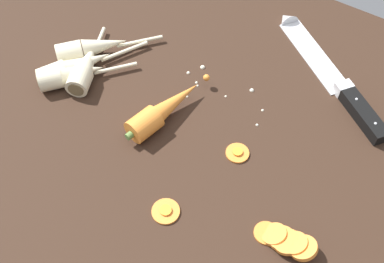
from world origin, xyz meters
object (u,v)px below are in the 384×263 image
parsnip_back (85,67)px  carrot_slice_stack (285,240)px  chefs_knife (326,68)px  parsnip_mid_left (93,48)px  carrot_slice_stray_near (166,211)px  parsnip_mid_right (71,74)px  carrot_slice_stray_mid (237,152)px  parsnip_front (76,66)px  whole_carrot (163,110)px

parsnip_back → carrot_slice_stack: (45.17, -8.87, -1.00)cm
chefs_knife → parsnip_mid_left: (-38.29, -21.07, 1.33)cm
parsnip_back → carrot_slice_stray_near: bearing=-26.8°
parsnip_mid_right → carrot_slice_stray_near: 31.59cm
parsnip_mid_left → carrot_slice_stray_near: bearing=-31.6°
parsnip_mid_right → carrot_slice_stray_mid: 33.02cm
chefs_knife → parsnip_back: size_ratio=1.81×
parsnip_mid_right → parsnip_mid_left: bearing=101.2°
carrot_slice_stray_near → carrot_slice_stray_mid: size_ratio=1.10×
chefs_knife → carrot_slice_stack: carrot_slice_stack is taller
parsnip_front → parsnip_back: (1.55, 0.77, 0.00)cm
parsnip_back → carrot_slice_stray_near: 31.93cm
parsnip_back → carrot_slice_stack: bearing=-11.1°
whole_carrot → parsnip_mid_left: size_ratio=1.10×
carrot_slice_stack → carrot_slice_stray_mid: carrot_slice_stack is taller
parsnip_mid_right → carrot_slice_stray_near: bearing=-21.6°
chefs_knife → carrot_slice_stray_near: bearing=-100.6°
parsnip_front → carrot_slice_stray_near: parsnip_front is taller
parsnip_mid_left → parsnip_mid_right: same height
parsnip_front → carrot_slice_stack: 47.42cm
parsnip_mid_left → carrot_slice_stray_mid: size_ratio=4.47×
carrot_slice_stack → parsnip_back: bearing=168.9°
parsnip_back → whole_carrot: bearing=-0.7°
whole_carrot → carrot_slice_stray_mid: size_ratio=4.92×
whole_carrot → carrot_slice_stack: size_ratio=2.06×
parsnip_mid_left → carrot_slice_stray_mid: parsnip_mid_left is taller
carrot_slice_stray_near → parsnip_mid_left: bearing=148.4°
whole_carrot → carrot_slice_stack: 28.79cm
carrot_slice_stray_near → carrot_slice_stray_mid: bearing=76.9°
carrot_slice_stray_near → carrot_slice_stray_mid: 15.28cm
parsnip_back → parsnip_front: bearing=-153.5°
parsnip_mid_left → carrot_slice_stray_near: size_ratio=4.05×
carrot_slice_stack → carrot_slice_stray_mid: bearing=144.8°
carrot_slice_stray_near → carrot_slice_stack: bearing=18.3°
parsnip_front → carrot_slice_stray_near: size_ratio=4.76×
parsnip_front → parsnip_mid_left: same height
chefs_knife → parsnip_mid_right: bearing=-142.3°
parsnip_front → carrot_slice_stray_near: (29.99, -13.63, -1.62)cm
carrot_slice_stack → carrot_slice_stray_mid: 16.23cm
parsnip_back → carrot_slice_stray_mid: size_ratio=4.36×
parsnip_mid_left → parsnip_back: size_ratio=1.02×
parsnip_back → carrot_slice_stack: 46.04cm
chefs_knife → carrot_slice_stack: (9.23, -34.52, 0.33)cm
parsnip_mid_right → parsnip_back: same height
whole_carrot → carrot_slice_stray_mid: (14.20, 0.70, -1.74)cm
parsnip_front → parsnip_mid_left: size_ratio=1.18×
chefs_knife → parsnip_back: parsnip_back is taller
parsnip_mid_right → parsnip_back: bearing=72.3°
whole_carrot → carrot_slice_stack: (27.44, -8.66, -1.12)cm
parsnip_mid_left → carrot_slice_stack: parsnip_mid_left is taller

